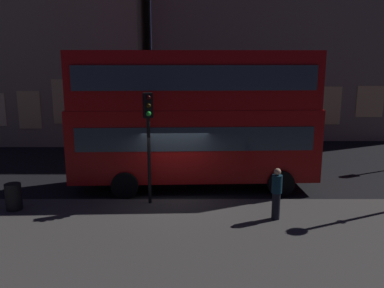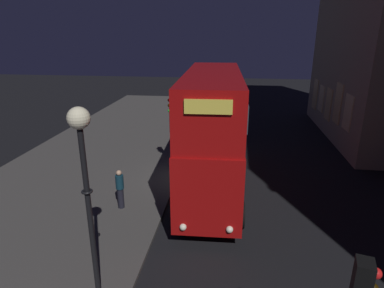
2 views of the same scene
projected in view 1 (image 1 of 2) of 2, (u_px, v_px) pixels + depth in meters
ground_plane at (174, 197)px, 14.96m from camera, size 80.00×80.00×0.00m
sidewalk_slab at (165, 271)px, 9.64m from camera, size 44.00×9.83×0.12m
double_decker_bus at (193, 114)px, 15.52m from camera, size 9.85×3.01×5.47m
traffic_light_near_kerb at (147, 125)px, 13.45m from camera, size 0.37×0.39×3.93m
pedestrian at (275, 193)px, 12.47m from camera, size 0.33×0.33×1.69m
litter_bin at (12, 197)px, 13.33m from camera, size 0.54×0.54×0.91m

